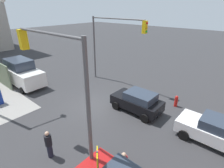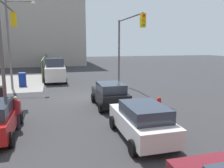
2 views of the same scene
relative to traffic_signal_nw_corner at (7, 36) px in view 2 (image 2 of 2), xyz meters
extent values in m
plane|color=#333335|center=(2.59, -4.50, -4.60)|extent=(120.00, 120.00, 0.00)
cube|color=#607056|center=(19.55, -1.30, -3.40)|extent=(17.92, 0.12, 2.40)
cube|color=#ADA89E|center=(38.59, 3.14, 4.56)|extent=(20.00, 24.00, 18.32)
cylinder|color=#59595B|center=(-1.91, 0.00, -1.35)|extent=(0.18, 0.18, 6.50)
cylinder|color=#59595B|center=(0.44, 0.00, 1.78)|extent=(4.70, 0.12, 0.12)
cube|color=yellow|center=(2.79, 0.00, 1.25)|extent=(0.32, 0.36, 1.00)
sphere|color=red|center=(2.97, 0.00, 1.57)|extent=(0.18, 0.18, 0.18)
sphere|color=orange|center=(2.97, 0.00, 1.25)|extent=(0.18, 0.18, 0.18)
sphere|color=green|center=(2.97, 0.00, 0.93)|extent=(0.18, 0.18, 0.18)
cylinder|color=#59595B|center=(7.09, -9.00, -1.35)|extent=(0.18, 0.18, 6.50)
cylinder|color=#59595B|center=(4.11, -9.00, 1.78)|extent=(5.97, 0.12, 0.12)
cube|color=yellow|center=(1.12, -9.00, 1.25)|extent=(0.32, 0.36, 1.00)
sphere|color=red|center=(0.94, -9.00, 1.57)|extent=(0.18, 0.18, 0.18)
sphere|color=orange|center=(0.94, -9.00, 1.25)|extent=(0.18, 0.18, 0.18)
sphere|color=green|center=(0.94, -9.00, 0.93)|extent=(0.18, 0.18, 0.18)
cylinder|color=slate|center=(7.79, 1.30, -0.60)|extent=(0.20, 0.20, 8.00)
cylinder|color=slate|center=(7.54, 0.13, 3.30)|extent=(0.59, 2.37, 0.10)
ellipsoid|color=silver|center=(7.30, -1.05, 3.15)|extent=(0.56, 0.36, 0.24)
cube|color=navy|center=(8.79, 0.50, -4.03)|extent=(0.56, 0.64, 1.15)
cylinder|color=navy|center=(8.79, 0.50, -3.45)|extent=(0.56, 0.64, 0.56)
cylinder|color=red|center=(-2.41, -8.70, -4.20)|extent=(0.26, 0.26, 0.80)
sphere|color=red|center=(-2.41, -8.70, -3.78)|extent=(0.24, 0.24, 0.24)
cube|color=white|center=(-5.71, -6.15, -3.91)|extent=(4.14, 1.80, 0.75)
cube|color=#2D3847|center=(-6.04, -6.15, -3.26)|extent=(2.32, 1.58, 0.55)
cylinder|color=black|center=(-4.30, -5.25, -4.28)|extent=(0.64, 0.22, 0.64)
cylinder|color=black|center=(-4.30, -7.05, -4.28)|extent=(0.64, 0.22, 0.64)
cylinder|color=black|center=(-7.12, -5.25, -4.28)|extent=(0.64, 0.22, 0.64)
cylinder|color=black|center=(-7.12, -7.05, -4.28)|extent=(0.64, 0.22, 0.64)
cylinder|color=black|center=(-2.41, -0.73, -4.28)|extent=(0.64, 0.22, 0.64)
cylinder|color=black|center=(-5.17, -0.73, -4.28)|extent=(0.64, 0.22, 0.64)
cube|color=black|center=(-0.35, -6.10, -3.91)|extent=(3.81, 1.80, 0.75)
cube|color=#2D3847|center=(-0.65, -6.10, -3.26)|extent=(2.13, 1.58, 0.55)
cylinder|color=black|center=(0.94, -5.20, -4.28)|extent=(0.64, 0.22, 0.64)
cylinder|color=black|center=(0.94, -7.00, -4.28)|extent=(0.64, 0.22, 0.64)
cylinder|color=black|center=(-1.64, -5.20, -4.28)|extent=(0.64, 0.22, 0.64)
cylinder|color=black|center=(-1.64, -7.00, -4.28)|extent=(0.64, 0.22, 0.64)
cube|color=white|center=(11.02, -2.70, -3.58)|extent=(5.40, 2.10, 1.40)
cube|color=#2D3847|center=(11.46, -2.70, -2.43)|extent=(3.02, 1.85, 0.90)
cylinder|color=black|center=(9.19, -3.75, -4.28)|extent=(0.64, 0.22, 0.64)
cylinder|color=black|center=(9.19, -1.65, -4.28)|extent=(0.64, 0.22, 0.64)
cylinder|color=black|center=(12.86, -3.75, -4.28)|extent=(0.64, 0.22, 0.64)
cylinder|color=black|center=(12.86, -1.65, -4.28)|extent=(0.64, 0.22, 0.64)
cylinder|color=black|center=(0.59, 0.70, -3.50)|extent=(0.36, 0.36, 0.63)
sphere|color=tan|center=(0.59, 0.70, -3.08)|extent=(0.21, 0.21, 0.21)
cylinder|color=#1E1E2D|center=(0.59, 0.70, -4.21)|extent=(0.28, 0.28, 0.79)
cylinder|color=maroon|center=(-3.21, -0.70, -3.47)|extent=(0.36, 0.36, 0.64)
sphere|color=tan|center=(-3.21, -0.70, -3.04)|extent=(0.22, 0.22, 0.22)
cylinder|color=#1E1E2D|center=(-3.21, -0.70, -4.20)|extent=(0.28, 0.28, 0.81)
camera|label=1|loc=(-6.47, 3.86, 2.78)|focal=28.00mm
camera|label=2|loc=(-14.20, -2.54, -0.52)|focal=35.00mm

